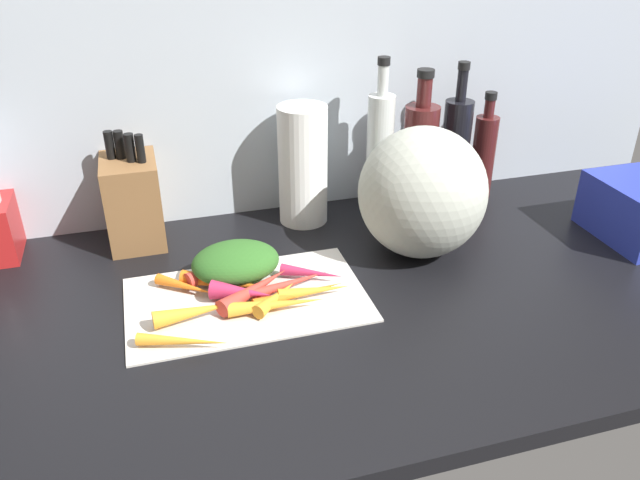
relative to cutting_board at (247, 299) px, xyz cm
name	(u,v)px	position (x,y,z in cm)	size (l,w,h in cm)	color
ground_plane	(385,290)	(25.47, -1.79, -1.90)	(170.00, 80.00, 3.00)	black
wall_back	(325,71)	(25.47, 36.71, 29.60)	(170.00, 3.00, 60.00)	#ADB7C1
cutting_board	(247,299)	(0.00, 0.00, 0.00)	(41.68, 25.61, 0.80)	beige
carrot_0	(292,283)	(8.31, 0.51, 1.46)	(2.13, 2.13, 15.21)	red
carrot_1	(312,273)	(12.64, 2.61, 1.53)	(2.26, 2.26, 11.64)	#B2264C
carrot_2	(183,341)	(-11.96, -10.96, 1.43)	(2.07, 2.07, 14.68)	orange
carrot_3	(196,311)	(-9.20, -4.16, 1.90)	(2.99, 2.99, 14.01)	orange
carrot_4	(314,291)	(11.45, -3.14, 1.52)	(2.25, 2.25, 12.78)	orange
carrot_5	(256,288)	(1.62, -0.20, 1.96)	(3.13, 3.13, 16.27)	red
carrot_6	(276,305)	(4.05, -5.68, 1.69)	(2.59, 2.59, 16.33)	orange
carrot_7	(186,286)	(-9.99, 4.83, 1.41)	(2.02, 2.02, 12.10)	orange
carrot_8	(214,271)	(-4.52, 7.87, 1.93)	(3.06, 3.06, 11.16)	red
carrot_9	(299,293)	(8.78, -3.11, 1.40)	(2.00, 2.00, 16.84)	orange
carrot_10	(241,292)	(-1.02, -1.08, 2.17)	(3.54, 3.54, 10.74)	#B2264C
carrot_11	(229,283)	(-2.49, 3.16, 1.76)	(2.71, 2.71, 17.99)	orange
carrot_12	(276,297)	(4.54, -3.54, 1.69)	(2.57, 2.57, 10.59)	orange
carrot_greens_pile	(236,262)	(-0.60, 6.65, 3.78)	(15.96, 12.28, 6.75)	#2D6023
winter_squash	(422,193)	(36.22, 7.91, 12.35)	(24.75, 24.57, 25.50)	#B2B7A8
knife_block	(133,200)	(-17.30, 28.05, 8.79)	(10.63, 14.05, 23.28)	brown
paper_towel_roll	(303,165)	(17.85, 27.71, 12.36)	(10.41, 10.41, 25.52)	white
bottle_0	(380,153)	(34.63, 26.56, 13.77)	(5.71, 5.71, 34.51)	silver
bottle_1	(419,157)	(43.30, 25.06, 12.55)	(7.48, 7.48, 31.80)	#471919
bottle_2	(455,151)	(52.68, 26.58, 12.34)	(6.29, 6.29, 32.37)	black
bottle_3	(483,155)	(61.04, 28.21, 9.93)	(5.32, 5.32, 24.91)	#471919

